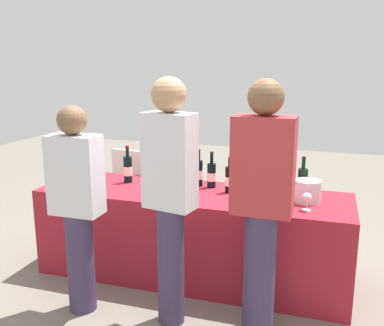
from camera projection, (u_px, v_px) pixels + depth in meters
The scene contains 20 objects.
ground_plane at pixel (192, 274), 3.82m from camera, with size 12.00×12.00×0.00m, color slate.
tasting_table at pixel (192, 234), 3.73m from camera, with size 2.61×0.76×0.76m, color maroon.
wine_bottle_0 at pixel (128, 169), 3.92m from camera, with size 0.08×0.08×0.34m.
wine_bottle_1 at pixel (183, 174), 3.77m from camera, with size 0.07×0.07×0.33m.
wine_bottle_2 at pixel (199, 173), 3.80m from camera, with size 0.07×0.07×0.33m.
wine_bottle_3 at pixel (212, 175), 3.76m from camera, with size 0.08×0.08×0.32m.
wine_bottle_4 at pixel (229, 179), 3.61m from camera, with size 0.07×0.07×0.32m.
wine_bottle_5 at pixel (266, 182), 3.56m from camera, with size 0.08×0.08×0.31m.
wine_bottle_6 at pixel (286, 182), 3.52m from camera, with size 0.07×0.07×0.32m.
wine_bottle_7 at pixel (303, 182), 3.52m from camera, with size 0.08×0.08×0.33m.
wine_glass_0 at pixel (87, 174), 3.82m from camera, with size 0.07×0.07×0.15m.
wine_glass_1 at pixel (155, 181), 3.64m from camera, with size 0.07×0.07×0.13m.
wine_glass_2 at pixel (190, 184), 3.53m from camera, with size 0.07×0.07×0.13m.
wine_glass_3 at pixel (307, 198), 3.17m from camera, with size 0.07×0.07×0.13m.
ice_bucket at pixel (308, 191), 3.37m from camera, with size 0.21×0.21×0.17m, color silver.
server_pouring at pixel (170, 162), 4.37m from camera, with size 0.34×0.21×1.53m.
guest_0 at pixel (77, 203), 3.11m from camera, with size 0.37×0.21×1.54m.
guest_1 at pixel (170, 191), 2.92m from camera, with size 0.37×0.25×1.74m.
guest_2 at pixel (262, 200), 2.83m from camera, with size 0.40×0.23×1.73m.
menu_board at pixel (131, 190), 4.78m from camera, with size 0.46×0.03×0.90m, color white.
Camera 1 is at (1.06, -3.33, 1.81)m, focal length 40.60 mm.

